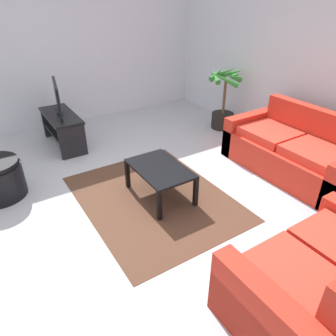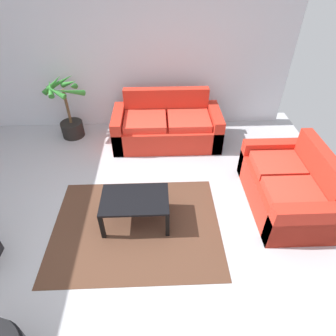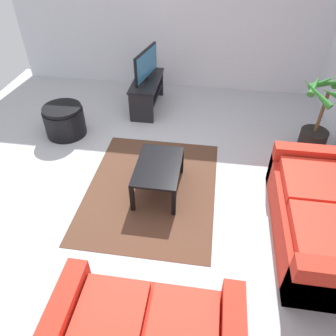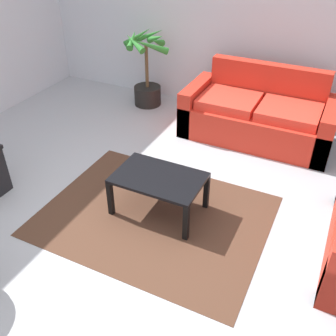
# 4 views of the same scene
# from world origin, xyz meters

# --- Properties ---
(ground_plane) EXTENTS (6.60, 6.60, 0.00)m
(ground_plane) POSITION_xyz_m (0.00, 0.00, 0.00)
(ground_plane) COLOR #B2B2B7
(wall_left) EXTENTS (0.06, 6.00, 2.70)m
(wall_left) POSITION_xyz_m (-3.00, 0.00, 1.35)
(wall_left) COLOR silver
(wall_left) RESTS_ON ground
(couch_main) EXTENTS (1.91, 0.90, 0.90)m
(couch_main) POSITION_xyz_m (0.68, 2.28, 0.30)
(couch_main) COLOR red
(couch_main) RESTS_ON ground
(tv_stand) EXTENTS (1.10, 0.45, 0.55)m
(tv_stand) POSITION_xyz_m (-1.98, -0.22, 0.35)
(tv_stand) COLOR black
(tv_stand) RESTS_ON ground
(tv) EXTENTS (0.85, 0.21, 0.53)m
(tv) POSITION_xyz_m (-1.98, -0.22, 0.82)
(tv) COLOR black
(tv) RESTS_ON tv_stand
(coffee_table) EXTENTS (0.87, 0.56, 0.42)m
(coffee_table) POSITION_xyz_m (0.19, 0.36, 0.36)
(coffee_table) COLOR black
(coffee_table) RESTS_ON ground
(area_rug) EXTENTS (2.20, 1.70, 0.01)m
(area_rug) POSITION_xyz_m (0.19, 0.26, 0.00)
(area_rug) COLOR #513323
(area_rug) RESTS_ON ground
(potted_palm) EXTENTS (0.77, 0.77, 1.14)m
(potted_palm) POSITION_xyz_m (-1.13, 2.55, 0.47)
(potted_palm) COLOR black
(potted_palm) RESTS_ON ground
(ottoman) EXTENTS (0.64, 0.64, 0.49)m
(ottoman) POSITION_xyz_m (-0.92, -1.37, 0.24)
(ottoman) COLOR black
(ottoman) RESTS_ON ground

